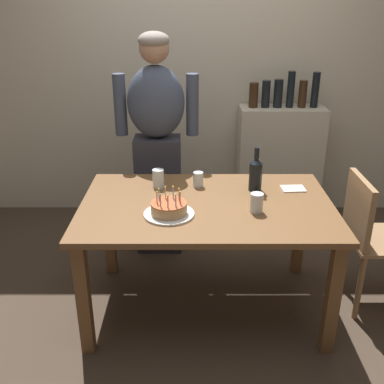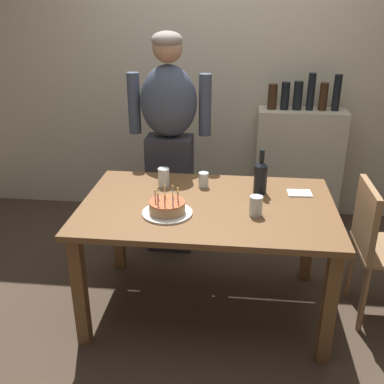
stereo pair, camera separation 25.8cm
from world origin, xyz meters
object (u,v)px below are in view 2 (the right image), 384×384
Objects in this scene: birthday_cake at (167,208)px; water_glass_far at (203,180)px; wine_bottle at (261,176)px; dining_chair at (379,242)px; water_glass_near at (256,206)px; water_glass_side at (164,177)px; person_man_bearded at (169,143)px; napkin_stack at (299,193)px.

water_glass_far is at bearing 68.05° from birthday_cake.
dining_chair is (0.72, -0.15, -0.33)m from wine_bottle.
water_glass_far is (0.17, 0.42, 0.01)m from birthday_cake.
water_glass_side is (-0.58, 0.36, 0.00)m from water_glass_near.
person_man_bearded is (-0.62, 0.88, 0.08)m from water_glass_near.
water_glass_near is at bearing -130.34° from napkin_stack.
wine_bottle is (0.36, -0.06, 0.06)m from water_glass_far.
person_man_bearded reaches higher than napkin_stack.
dining_chair reaches higher than water_glass_near.
water_glass_side reaches higher than napkin_stack.
water_glass_far is 0.11× the size of dining_chair.
water_glass_near is at bearing -95.86° from wine_bottle.
birthday_cake is 1.95× the size of napkin_stack.
person_man_bearded reaches higher than water_glass_side.
water_glass_side is 1.38m from dining_chair.
person_man_bearded is (-0.90, 0.55, 0.13)m from napkin_stack.
wine_bottle is 0.86m from person_man_bearded.
napkin_stack is at bearing 148.82° from person_man_bearded.
water_glass_far is at bearing 130.63° from water_glass_near.
wine_bottle is at bearing 34.23° from birthday_cake.
napkin_stack is (0.86, -0.03, -0.06)m from water_glass_side.
water_glass_far is at bearing 120.94° from person_man_bearded.
water_glass_side is at bearing -176.21° from water_glass_far.
person_man_bearded is at bearing 62.90° from dining_chair.
birthday_cake reaches higher than water_glass_far.
wine_bottle is (0.03, 0.32, 0.05)m from water_glass_near.
water_glass_far is (-0.33, 0.38, -0.01)m from water_glass_near.
napkin_stack is at bearing 71.56° from dining_chair.
person_man_bearded is (-0.66, 0.56, 0.02)m from wine_bottle.
water_glass_far is 0.37m from wine_bottle.
person_man_bearded is (-0.13, 0.92, 0.10)m from birthday_cake.
dining_chair is at bearing 12.82° from water_glass_near.
wine_bottle is (0.62, -0.04, 0.05)m from water_glass_side.
dining_chair reaches higher than water_glass_far.
dining_chair is (0.75, 0.17, -0.28)m from water_glass_near.
water_glass_far is 0.58m from person_man_bearded.
water_glass_near is 0.07× the size of person_man_bearded.
water_glass_side is 0.52m from person_man_bearded.
wine_bottle reaches higher than water_glass_side.
birthday_cake is 0.50m from water_glass_near.
birthday_cake is at bearing 99.61° from dining_chair.
napkin_stack is (0.78, 0.37, -0.03)m from birthday_cake.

